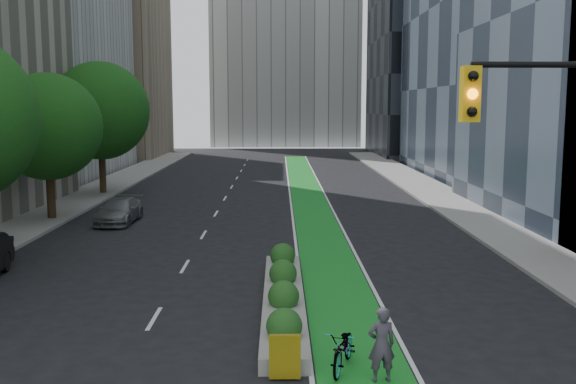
{
  "coord_description": "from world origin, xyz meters",
  "views": [
    {
      "loc": [
        1.09,
        -11.7,
        6.03
      ],
      "look_at": [
        1.39,
        10.81,
        3.0
      ],
      "focal_mm": 40.0,
      "sensor_mm": 36.0,
      "label": 1
    }
  ],
  "objects_px": {
    "median_planter": "(283,295)",
    "bicycle": "(344,348)",
    "cyclist": "(381,345)",
    "parked_car_left_far": "(119,211)"
  },
  "relations": [
    {
      "from": "median_planter",
      "to": "bicycle",
      "type": "height_order",
      "value": "median_planter"
    },
    {
      "from": "median_planter",
      "to": "bicycle",
      "type": "relative_size",
      "value": 5.45
    },
    {
      "from": "cyclist",
      "to": "parked_car_left_far",
      "type": "xyz_separation_m",
      "value": [
        -10.54,
        19.5,
        -0.22
      ]
    },
    {
      "from": "bicycle",
      "to": "median_planter",
      "type": "bearing_deg",
      "value": 123.79
    },
    {
      "from": "parked_car_left_far",
      "to": "bicycle",
      "type": "bearing_deg",
      "value": -60.79
    },
    {
      "from": "median_planter",
      "to": "cyclist",
      "type": "xyz_separation_m",
      "value": [
        2.12,
        -5.32,
        0.48
      ]
    },
    {
      "from": "median_planter",
      "to": "parked_car_left_far",
      "type": "bearing_deg",
      "value": 120.72
    },
    {
      "from": "median_planter",
      "to": "bicycle",
      "type": "distance_m",
      "value": 4.82
    },
    {
      "from": "cyclist",
      "to": "median_planter",
      "type": "bearing_deg",
      "value": -76.37
    },
    {
      "from": "median_planter",
      "to": "parked_car_left_far",
      "type": "relative_size",
      "value": 2.37
    }
  ]
}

